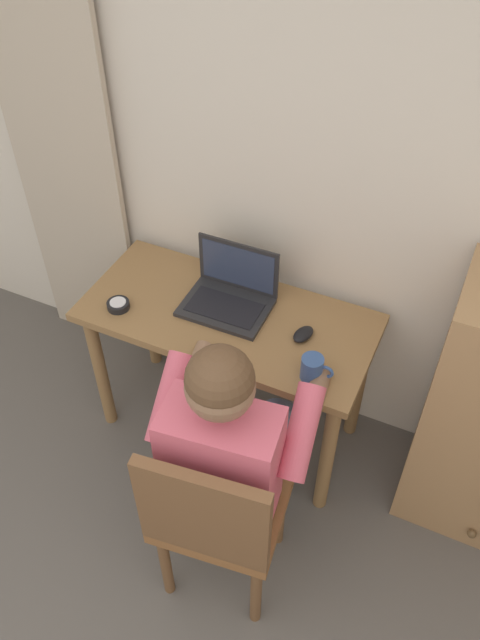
{
  "coord_description": "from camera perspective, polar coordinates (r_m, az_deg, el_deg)",
  "views": [
    {
      "loc": [
        0.43,
        0.26,
        2.42
      ],
      "look_at": [
        -0.26,
        1.76,
        0.81
      ],
      "focal_mm": 35.35,
      "sensor_mm": 36.0,
      "label": 1
    }
  ],
  "objects": [
    {
      "name": "curtain_panel",
      "position": [
        2.82,
        -16.04,
        15.71
      ],
      "size": [
        0.53,
        0.03,
        2.29
      ],
      "primitive_type": "cube",
      "color": "#BCAD99",
      "rests_on": "ground_plane"
    },
    {
      "name": "chair",
      "position": [
        2.18,
        -2.16,
        -17.15
      ],
      "size": [
        0.47,
        0.45,
        0.9
      ],
      "color": "brown",
      "rests_on": "ground_plane"
    },
    {
      "name": "person_seated",
      "position": [
        2.12,
        -0.55,
        -10.65
      ],
      "size": [
        0.58,
        0.61,
        1.21
      ],
      "color": "#6B84AD",
      "rests_on": "ground_plane"
    },
    {
      "name": "desk_clock",
      "position": [
        2.54,
        -10.96,
        1.35
      ],
      "size": [
        0.09,
        0.09,
        0.03
      ],
      "color": "black",
      "rests_on": "desk"
    },
    {
      "name": "desk",
      "position": [
        2.55,
        -1.09,
        -1.42
      ],
      "size": [
        1.16,
        0.53,
        0.71
      ],
      "color": "olive",
      "rests_on": "ground_plane"
    },
    {
      "name": "wall_back",
      "position": [
        2.3,
        10.88,
        12.86
      ],
      "size": [
        4.8,
        0.05,
        2.5
      ],
      "primitive_type": "cube",
      "color": "beige",
      "rests_on": "ground_plane"
    },
    {
      "name": "computer_mouse",
      "position": [
        2.38,
        5.75,
        -1.29
      ],
      "size": [
        0.08,
        0.11,
        0.03
      ],
      "primitive_type": "ellipsoid",
      "rotation": [
        0.0,
        0.0,
        -0.26
      ],
      "color": "black",
      "rests_on": "desk"
    },
    {
      "name": "coffee_mug",
      "position": [
        2.23,
        6.6,
        -4.37
      ],
      "size": [
        0.12,
        0.08,
        0.09
      ],
      "color": "#33518C",
      "rests_on": "desk"
    },
    {
      "name": "laptop",
      "position": [
        2.49,
        -0.92,
        2.46
      ],
      "size": [
        0.34,
        0.25,
        0.24
      ],
      "color": "#232326",
      "rests_on": "desk"
    }
  ]
}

